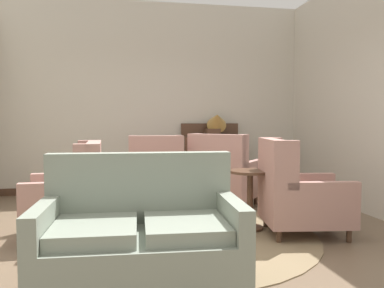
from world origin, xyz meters
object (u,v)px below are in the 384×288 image
armchair_near_sideboard (297,195)px  porcelain_vase (183,182)px  armchair_near_window (224,176)px  settee (141,237)px  sideboard (212,161)px  armchair_far_left (155,176)px  gramophone (216,122)px  coffee_table (182,200)px  armchair_beside_settee (72,197)px  side_table (250,194)px

armchair_near_sideboard → porcelain_vase: bearing=83.9°
armchair_near_window → porcelain_vase: bearing=96.9°
settee → sideboard: size_ratio=1.22×
porcelain_vase → sideboard: bearing=69.3°
armchair_far_left → gramophone: gramophone is taller
porcelain_vase → armchair_near_window: armchair_near_window is taller
coffee_table → gramophone: gramophone is taller
coffee_table → armchair_near_sideboard: size_ratio=0.86×
coffee_table → gramophone: 2.65m
armchair_beside_settee → side_table: bearing=86.0°
porcelain_vase → settee: settee is taller
armchair_near_sideboard → side_table: size_ratio=1.53×
coffee_table → armchair_beside_settee: armchair_beside_settee is taller
settee → armchair_near_sideboard: armchair_near_sideboard is taller
armchair_beside_settee → side_table: armchair_beside_settee is taller
porcelain_vase → gramophone: gramophone is taller
armchair_beside_settee → gramophone: gramophone is taller
armchair_near_window → armchair_near_sideboard: 1.55m
settee → armchair_near_window: (1.35, 2.66, 0.03)m
porcelain_vase → settee: 1.59m
armchair_beside_settee → armchair_near_window: armchair_near_window is taller
settee → armchair_beside_settee: 1.66m
coffee_table → side_table: 0.79m
armchair_far_left → gramophone: 1.67m
settee → side_table: 1.96m
porcelain_vase → armchair_beside_settee: size_ratio=0.28×
armchair_near_sideboard → armchair_beside_settee: bearing=89.6°
coffee_table → armchair_near_sideboard: armchair_near_sideboard is taller
coffee_table → armchair_far_left: (-0.17, 1.37, 0.08)m
porcelain_vase → armchair_beside_settee: bearing=177.6°
porcelain_vase → armchair_near_sideboard: bearing=-14.0°
gramophone → coffee_table: bearing=-113.0°
settee → sideboard: bearing=72.1°
armchair_near_sideboard → gramophone: 2.77m
porcelain_vase → armchair_near_sideboard: size_ratio=0.28×
armchair_far_left → sideboard: (1.10, 1.03, 0.10)m
side_table → porcelain_vase: bearing=177.5°
coffee_table → settee: settee is taller
side_table → armchair_beside_settee: bearing=177.5°
coffee_table → side_table: bearing=-4.9°
armchair_near_window → gramophone: (0.18, 1.15, 0.78)m
armchair_far_left → side_table: (0.95, -1.44, -0.03)m
coffee_table → armchair_beside_settee: size_ratio=0.88×
armchair_beside_settee → armchair_near_window: size_ratio=0.88×
armchair_beside_settee → gramophone: size_ratio=1.97×
settee → side_table: settee is taller
coffee_table → armchair_near_sideboard: 1.27m
coffee_table → armchair_near_sideboard: (1.23, -0.34, 0.07)m
settee → armchair_far_left: bearing=85.4°
armchair_near_window → gramophone: size_ratio=2.23×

